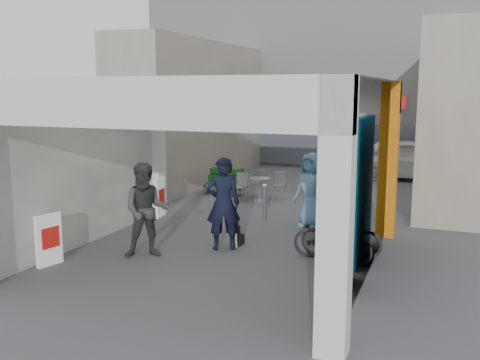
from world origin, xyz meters
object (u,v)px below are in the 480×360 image
at_px(border_collie, 236,235).
at_px(white_van, 410,159).
at_px(cafe_set, 259,189).
at_px(man_crates, 356,158).
at_px(bicycle_front, 338,236).
at_px(produce_stand, 225,184).
at_px(man_back_turned, 147,210).
at_px(man_with_dog, 223,204).
at_px(bicycle_rear, 336,238).
at_px(man_elderly, 311,190).

xyz_separation_m(border_collie, white_van, (2.86, 10.33, 0.54)).
relative_size(cafe_set, border_collie, 2.30).
xyz_separation_m(man_crates, bicycle_front, (0.99, -8.27, -0.54)).
relative_size(produce_stand, man_back_turned, 0.66).
bearing_deg(man_back_turned, border_collie, 16.34).
height_order(man_with_dog, bicycle_front, man_with_dog).
distance_m(cafe_set, white_van, 6.78).
height_order(border_collie, bicycle_rear, bicycle_rear).
relative_size(produce_stand, border_collie, 2.11).
xyz_separation_m(produce_stand, man_elderly, (3.55, -3.02, 0.59)).
bearing_deg(man_back_turned, bicycle_rear, -11.49).
bearing_deg(man_crates, man_elderly, 65.53).
bearing_deg(cafe_set, man_with_dog, -78.82).
xyz_separation_m(produce_stand, man_back_turned, (1.06, -6.53, 0.62)).
height_order(border_collie, bicycle_front, bicycle_front).
xyz_separation_m(cafe_set, man_elderly, (2.30, -2.74, 0.62)).
bearing_deg(produce_stand, cafe_set, -14.04).
bearing_deg(man_elderly, bicycle_rear, -44.99).
bearing_deg(produce_stand, border_collie, -66.45).
bearing_deg(man_with_dog, border_collie, -140.29).
bearing_deg(border_collie, man_elderly, 65.09).
xyz_separation_m(man_crates, white_van, (1.64, 2.13, -0.22)).
xyz_separation_m(border_collie, man_elderly, (1.11, 2.17, 0.68)).
bearing_deg(man_with_dog, man_back_turned, 10.77).
bearing_deg(border_collie, produce_stand, 117.47).
distance_m(cafe_set, man_with_dog, 5.41).
bearing_deg(man_with_dog, bicycle_rear, 153.58).
bearing_deg(bicycle_rear, man_with_dog, 110.06).
height_order(border_collie, white_van, white_van).
height_order(cafe_set, produce_stand, cafe_set).
bearing_deg(bicycle_rear, man_crates, 25.04).
xyz_separation_m(border_collie, man_with_dog, (-0.14, -0.35, 0.74)).
distance_m(man_back_turned, white_van, 12.43).
bearing_deg(man_crates, white_van, -151.15).
bearing_deg(border_collie, man_with_dog, -109.91).
relative_size(border_collie, man_with_dog, 0.30).
distance_m(man_back_turned, man_elderly, 4.31).
xyz_separation_m(cafe_set, man_with_dog, (1.04, -5.26, 0.69)).
distance_m(man_with_dog, man_back_turned, 1.59).
bearing_deg(man_elderly, man_back_turned, -104.36).
distance_m(cafe_set, produce_stand, 1.28).
bearing_deg(bicycle_rear, cafe_set, 51.52).
distance_m(bicycle_front, white_van, 10.42).
bearing_deg(man_back_turned, man_crates, 46.77).
height_order(man_crates, bicycle_rear, man_crates).
bearing_deg(cafe_set, produce_stand, 167.61).
distance_m(man_crates, bicycle_rear, 8.56).
height_order(bicycle_front, bicycle_rear, bicycle_rear).
xyz_separation_m(border_collie, bicycle_rear, (2.21, -0.29, 0.23)).
bearing_deg(man_elderly, produce_stand, 160.62).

